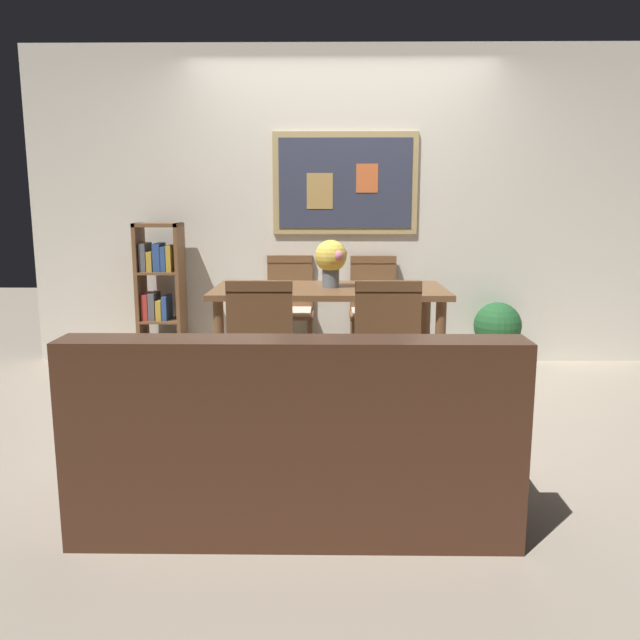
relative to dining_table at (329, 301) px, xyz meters
The scene contains 12 objects.
ground_plane 0.78m from the dining_table, 75.49° to the right, with size 12.00×12.00×0.00m, color tan.
wall_back_with_painting 1.15m from the dining_table, 83.68° to the left, with size 5.20×0.14×2.60m.
dining_table is the anchor object (origin of this frame).
dining_chair_near_right 0.86m from the dining_table, 66.65° to the right, with size 0.40×0.41×0.91m.
dining_chair_near_left 0.89m from the dining_table, 117.31° to the right, with size 0.40×0.41×0.91m.
dining_chair_far_left 0.84m from the dining_table, 113.27° to the left, with size 0.40×0.41×0.91m.
dining_chair_far_right 0.83m from the dining_table, 63.50° to the left, with size 0.40×0.41×0.91m.
leather_couch 1.92m from the dining_table, 94.36° to the right, with size 1.80×0.84×0.84m.
bookshelf 1.53m from the dining_table, 154.30° to the left, with size 0.36×0.28×1.18m.
potted_ivy 1.62m from the dining_table, 27.70° to the left, with size 0.39×0.39×0.59m.
flower_vase 0.30m from the dining_table, 33.53° to the left, with size 0.23×0.23×0.34m.
tv_remote 0.44m from the dining_table, 24.01° to the right, with size 0.16×0.08×0.02m.
Camera 1 is at (-0.11, -4.14, 1.36)m, focal length 36.28 mm.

